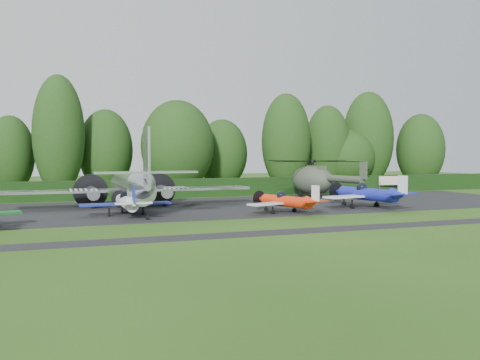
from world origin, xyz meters
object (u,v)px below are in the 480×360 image
object	(u,v)px
transport_plane	(132,187)
helicopter	(313,177)
light_plane_white	(127,202)
light_plane_orange	(286,201)
light_plane_blue	(367,194)
sign_board	(392,181)

from	to	relation	value
transport_plane	helicopter	bearing A→B (deg)	13.85
helicopter	light_plane_white	bearing A→B (deg)	-144.39
light_plane_orange	light_plane_blue	distance (m)	8.53
light_plane_white	light_plane_orange	bearing A→B (deg)	-12.32
transport_plane	helicopter	xyz separation A→B (m)	(20.47, 5.48, 0.24)
light_plane_white	light_plane_blue	distance (m)	20.68
light_plane_orange	light_plane_blue	size ratio (longest dim) A/B	0.81
light_plane_orange	sign_board	world-z (taller)	light_plane_orange
light_plane_orange	light_plane_blue	bearing A→B (deg)	27.21
light_plane_white	light_plane_blue	size ratio (longest dim) A/B	0.87
sign_board	helicopter	bearing A→B (deg)	-173.24
sign_board	transport_plane	bearing A→B (deg)	-173.38
transport_plane	light_plane_white	bearing A→B (deg)	-104.45
light_plane_orange	light_plane_white	bearing A→B (deg)	-173.46
light_plane_white	light_plane_orange	xyz separation A→B (m)	(12.19, -2.64, -0.08)
light_plane_white	light_plane_blue	world-z (taller)	light_plane_blue
transport_plane	helicopter	world-z (taller)	transport_plane
light_plane_white	sign_board	world-z (taller)	light_plane_white
light_plane_orange	light_plane_blue	world-z (taller)	light_plane_blue
light_plane_blue	light_plane_white	bearing A→B (deg)	-172.50
light_plane_white	helicopter	bearing A→B (deg)	26.10
light_plane_orange	sign_board	bearing A→B (deg)	55.61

